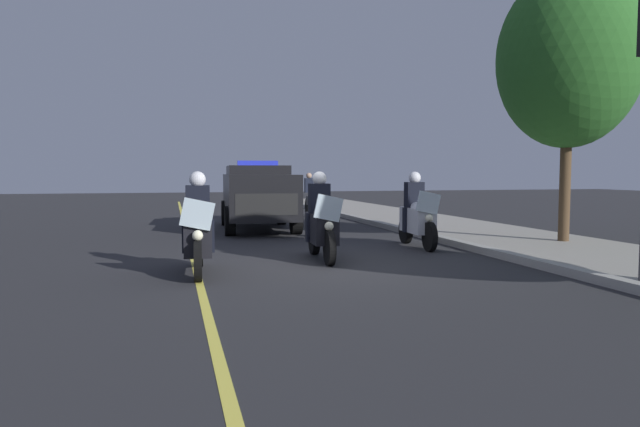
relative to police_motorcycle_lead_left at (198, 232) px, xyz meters
name	(u,v)px	position (x,y,z in m)	size (l,w,h in m)	color
ground_plane	(327,263)	(-0.50, 2.38, -0.70)	(80.00, 80.00, 0.00)	#28282B
curb_strip	(495,253)	(-0.50, 5.91, -0.62)	(48.00, 0.24, 0.15)	#9E9B93
sidewalk_strip	(575,251)	(-0.50, 7.81, -0.65)	(48.00, 3.60, 0.10)	gray
lane_stripe_center	(196,268)	(-0.50, -0.03, -0.70)	(48.00, 0.12, 0.01)	#E0D14C
police_motorcycle_lead_left	(198,232)	(0.00, 0.00, 0.00)	(2.14, 0.60, 1.72)	black
police_motorcycle_lead_right	(321,224)	(-0.98, 2.39, 0.00)	(2.14, 0.60, 1.72)	black
police_motorcycle_trailing	(417,217)	(-2.24, 4.97, 0.00)	(2.14, 0.60, 1.72)	black
police_suv	(258,194)	(-7.23, 2.07, 0.37)	(5.00, 2.29, 2.05)	black
cyclist_background	(309,195)	(-11.94, 4.76, 0.14)	(1.76, 0.33, 1.69)	black
tree_mid_block	(569,59)	(-1.74, 8.46, 3.60)	(3.23, 3.23, 6.26)	#4C3823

